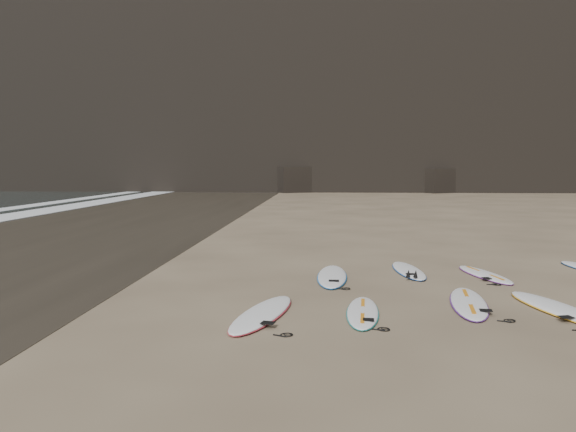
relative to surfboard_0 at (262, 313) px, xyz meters
name	(u,v)px	position (x,y,z in m)	size (l,w,h in m)	color
ground	(479,306)	(3.89, 0.95, -0.05)	(240.00, 240.00, 0.00)	#897559
wet_sand	(52,234)	(-9.11, 10.95, -0.04)	(12.00, 200.00, 0.01)	#383026
surfboard_0	(262,313)	(0.00, 0.00, 0.00)	(0.64, 2.66, 0.10)	white
surfboard_1	(363,312)	(1.72, 0.23, -0.01)	(0.53, 2.22, 0.08)	white
surfboard_2	(469,302)	(3.72, 0.99, 0.00)	(0.62, 2.57, 0.09)	white
surfboard_3	(558,308)	(5.19, 0.65, 0.00)	(0.65, 2.72, 0.10)	white
surfboard_5	(332,276)	(1.25, 3.36, 0.00)	(0.64, 2.69, 0.10)	white
surfboard_6	(408,270)	(3.11, 4.19, 0.00)	(0.58, 2.42, 0.09)	white
surfboard_7	(485,274)	(4.80, 3.80, -0.01)	(0.55, 2.29, 0.08)	white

